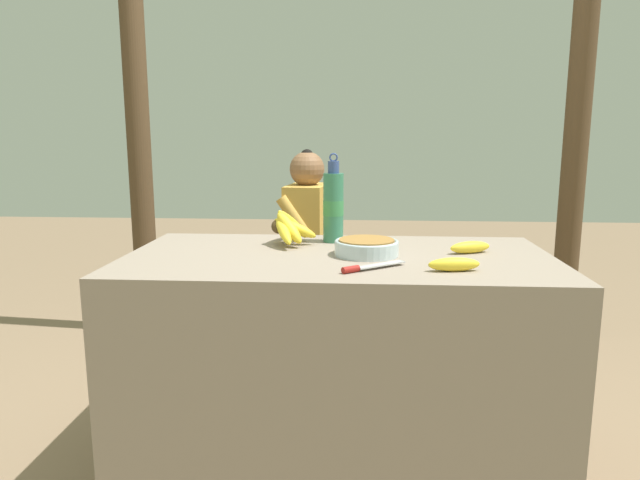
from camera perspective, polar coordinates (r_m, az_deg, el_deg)
ground_plane at (r=2.20m, az=1.74°, el=-21.69°), size 12.00×12.00×0.00m
market_counter at (r=2.02m, az=1.81°, el=-12.33°), size 1.42×0.75×0.78m
banana_bunch_ripe at (r=2.07m, az=-3.24°, el=1.27°), size 0.17×0.29×0.14m
serving_bowl at (r=1.90m, az=4.68°, el=-0.66°), size 0.21×0.21×0.05m
water_bottle at (r=2.12m, az=1.34°, el=3.41°), size 0.08×0.08×0.33m
loose_banana_front at (r=1.72m, az=13.25°, el=-2.39°), size 0.16×0.06×0.04m
loose_banana_side at (r=1.99m, az=14.77°, el=-0.70°), size 0.15×0.09×0.04m
knife at (r=1.69m, az=4.51°, el=-2.72°), size 0.19×0.16×0.02m
wooden_bench at (r=3.20m, az=3.02°, el=-4.27°), size 1.34×0.32×0.44m
seated_vendor at (r=3.13m, az=-2.13°, el=0.61°), size 0.43×0.41×1.10m
banana_bunch_green at (r=3.19m, az=10.22°, el=-1.94°), size 0.15×0.25×0.12m
support_post_near at (r=3.49m, az=-17.67°, el=9.42°), size 0.13×0.13×2.27m
support_post_far at (r=3.47m, az=24.22°, el=8.99°), size 0.13×0.13×2.27m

